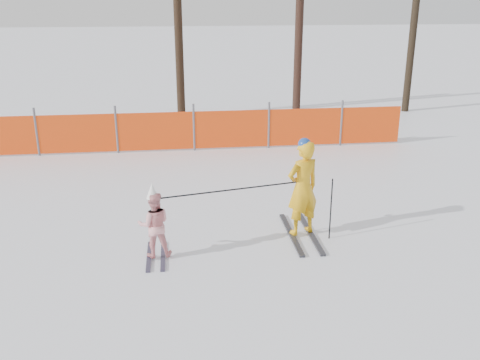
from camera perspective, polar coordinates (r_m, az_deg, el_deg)
name	(u,v)px	position (r m, az deg, el deg)	size (l,w,h in m)	color
ground	(244,247)	(8.95, 0.39, -7.12)	(120.00, 120.00, 0.00)	white
adult	(303,188)	(9.09, 6.70, -0.88)	(0.71, 1.69, 1.74)	black
child	(154,224)	(8.48, -9.14, -4.67)	(0.54, 1.01, 1.25)	black
ski_poles	(264,196)	(8.74, 2.60, -1.74)	(2.83, 0.50, 1.08)	black
safety_fence	(107,133)	(14.29, -13.99, 4.93)	(15.68, 0.06, 1.25)	#595960
tree_trunks	(291,21)	(18.70, 5.44, 16.53)	(8.14, 1.13, 7.12)	#301C15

